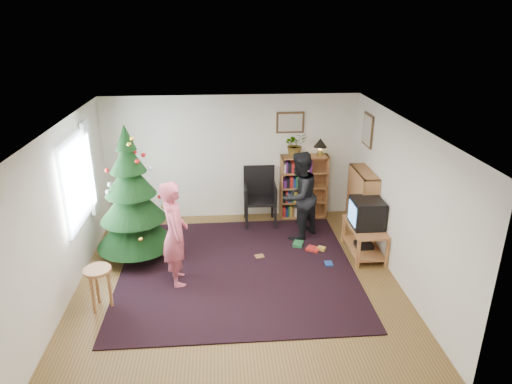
{
  "coord_description": "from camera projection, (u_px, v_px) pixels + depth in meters",
  "views": [
    {
      "loc": [
        -0.22,
        -6.22,
        3.95
      ],
      "look_at": [
        0.36,
        0.98,
        1.1
      ],
      "focal_mm": 32.0,
      "sensor_mm": 36.0,
      "label": 1
    }
  ],
  "objects": [
    {
      "name": "wall_back",
      "position": [
        232.0,
        158.0,
        9.1
      ],
      "size": [
        5.0,
        0.02,
        2.5
      ],
      "primitive_type": "cube",
      "color": "silver",
      "rests_on": "floor"
    },
    {
      "name": "armchair",
      "position": [
        259.0,
        193.0,
        9.07
      ],
      "size": [
        0.62,
        0.62,
        1.13
      ],
      "rotation": [
        0.0,
        0.0,
        -0.01
      ],
      "color": "black",
      "rests_on": "rug"
    },
    {
      "name": "crt_tv",
      "position": [
        367.0,
        213.0,
        7.72
      ],
      "size": [
        0.51,
        0.55,
        0.48
      ],
      "color": "black",
      "rests_on": "tv_stand"
    },
    {
      "name": "wall_right",
      "position": [
        401.0,
        202.0,
        6.96
      ],
      "size": [
        0.02,
        5.0,
        2.5
      ],
      "primitive_type": "cube",
      "color": "silver",
      "rests_on": "floor"
    },
    {
      "name": "picture_right",
      "position": [
        368.0,
        130.0,
        8.33
      ],
      "size": [
        0.03,
        0.5,
        0.6
      ],
      "color": "#4C3319",
      "rests_on": "wall_right"
    },
    {
      "name": "person_by_chair",
      "position": [
        299.0,
        196.0,
        8.32
      ],
      "size": [
        1.02,
        1.01,
        1.66
      ],
      "primitive_type": "imported",
      "rotation": [
        0.0,
        0.0,
        3.9
      ],
      "color": "black",
      "rests_on": "rug"
    },
    {
      "name": "window_pane",
      "position": [
        76.0,
        182.0,
        7.06
      ],
      "size": [
        0.04,
        1.2,
        1.4
      ],
      "primitive_type": "cube",
      "color": "silver",
      "rests_on": "wall_left"
    },
    {
      "name": "person_standing",
      "position": [
        175.0,
        234.0,
        6.88
      ],
      "size": [
        0.53,
        0.69,
        1.68
      ],
      "primitive_type": "imported",
      "rotation": [
        0.0,
        0.0,
        1.8
      ],
      "color": "#C44E60",
      "rests_on": "rug"
    },
    {
      "name": "picture_back",
      "position": [
        290.0,
        122.0,
        8.9
      ],
      "size": [
        0.55,
        0.03,
        0.42
      ],
      "color": "#4C3319",
      "rests_on": "wall_back"
    },
    {
      "name": "christmas_tree",
      "position": [
        132.0,
        205.0,
        7.56
      ],
      "size": [
        1.29,
        1.29,
        2.34
      ],
      "rotation": [
        0.0,
        0.0,
        0.16
      ],
      "color": "#3F2816",
      "rests_on": "rug"
    },
    {
      "name": "tv_stand",
      "position": [
        365.0,
        237.0,
        7.89
      ],
      "size": [
        0.55,
        0.99,
        0.55
      ],
      "color": "#9F6A39",
      "rests_on": "floor"
    },
    {
      "name": "rug",
      "position": [
        238.0,
        269.0,
        7.51
      ],
      "size": [
        3.8,
        3.6,
        0.02
      ],
      "primitive_type": "cube",
      "color": "black",
      "rests_on": "floor"
    },
    {
      "name": "table_lamp",
      "position": [
        320.0,
        144.0,
        8.97
      ],
      "size": [
        0.27,
        0.27,
        0.36
      ],
      "color": "#A57F33",
      "rests_on": "bookshelf_back"
    },
    {
      "name": "wall_left",
      "position": [
        65.0,
        213.0,
        6.59
      ],
      "size": [
        0.02,
        5.0,
        2.5
      ],
      "primitive_type": "cube",
      "color": "silver",
      "rests_on": "floor"
    },
    {
      "name": "stool",
      "position": [
        98.0,
        278.0,
        6.37
      ],
      "size": [
        0.38,
        0.38,
        0.64
      ],
      "color": "#9F6A39",
      "rests_on": "floor"
    },
    {
      "name": "potted_plant",
      "position": [
        295.0,
        145.0,
        8.93
      ],
      "size": [
        0.5,
        0.46,
        0.48
      ],
      "primitive_type": "imported",
      "rotation": [
        0.0,
        0.0,
        0.21
      ],
      "color": "gray",
      "rests_on": "bookshelf_back"
    },
    {
      "name": "wall_front",
      "position": [
        248.0,
        309.0,
        4.46
      ],
      "size": [
        5.0,
        0.02,
        2.5
      ],
      "primitive_type": "cube",
      "color": "silver",
      "rests_on": "floor"
    },
    {
      "name": "bookshelf_back",
      "position": [
        304.0,
        186.0,
        9.27
      ],
      "size": [
        0.95,
        0.3,
        1.3
      ],
      "color": "#9F6A39",
      "rests_on": "floor"
    },
    {
      "name": "ceiling",
      "position": [
        236.0,
        125.0,
        6.32
      ],
      "size": [
        5.0,
        5.0,
        0.0
      ],
      "primitive_type": "plane",
      "rotation": [
        3.14,
        0.0,
        0.0
      ],
      "color": "white",
      "rests_on": "wall_back"
    },
    {
      "name": "bookshelf_right",
      "position": [
        361.0,
        204.0,
        8.4
      ],
      "size": [
        0.3,
        0.95,
        1.3
      ],
      "rotation": [
        0.0,
        0.0,
        1.57
      ],
      "color": "#9F6A39",
      "rests_on": "floor"
    },
    {
      "name": "floor",
      "position": [
        238.0,
        280.0,
        7.24
      ],
      "size": [
        5.0,
        5.0,
        0.0
      ],
      "primitive_type": "plane",
      "color": "brown",
      "rests_on": "ground"
    },
    {
      "name": "curtain",
      "position": [
        90.0,
        168.0,
        7.71
      ],
      "size": [
        0.06,
        0.35,
        1.6
      ],
      "primitive_type": "cube",
      "color": "white",
      "rests_on": "wall_left"
    },
    {
      "name": "floor_clutter",
      "position": [
        304.0,
        252.0,
        7.99
      ],
      "size": [
        1.33,
        0.9,
        0.08
      ],
      "color": "#A51E19",
      "rests_on": "rug"
    }
  ]
}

